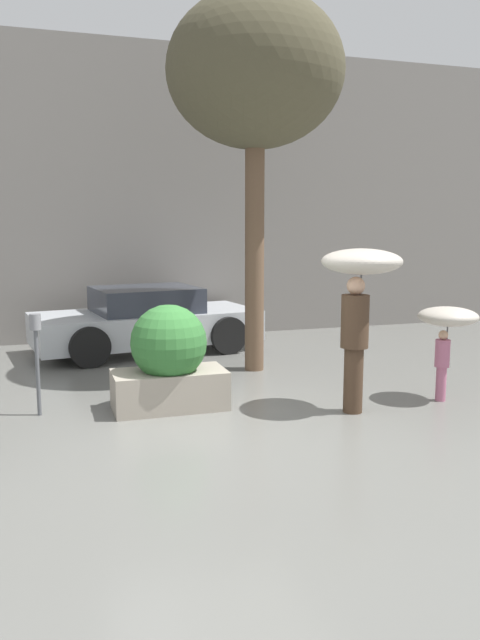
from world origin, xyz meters
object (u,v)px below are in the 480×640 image
Objects in this scene: person_adult at (360,285)px; person_child at (447,323)px; street_tree at (255,75)px; parking_meter at (36,343)px; planter_box at (169,360)px; parked_car_near at (146,321)px.

person_child is at bearing -35.33° from person_adult.
street_tree is at bearing 63.22° from person_adult.
street_tree is 4.57× the size of parking_meter.
street_tree is 5.26m from parking_meter.
parking_meter is (-3.90, 1.00, -0.70)m from person_adult.
parked_car_near is at bearing 85.31° from planter_box.
street_tree is at bearing -153.30° from parked_car_near.
parking_meter is (-1.62, 0.20, 0.28)m from planter_box.
person_child is at bearing -11.23° from planter_box.
person_adult is at bearing -14.40° from parking_meter.
street_tree is at bearing 24.63° from parking_meter.
planter_box is at bearing -7.19° from parking_meter.
parked_car_near is 4.10m from parking_meter.
parking_meter reaches higher than person_child.
person_child is (1.37, 0.07, -0.56)m from person_adult.
person_adult is 1.63× the size of person_child.
planter_box reaches higher than parked_car_near.
parked_car_near is at bearing 125.18° from street_tree.
person_adult reaches higher than planter_box.
parked_car_near is 0.74× the size of street_tree.
parking_meter is at bearing 172.81° from planter_box.
street_tree is at bearing 44.88° from planter_box.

